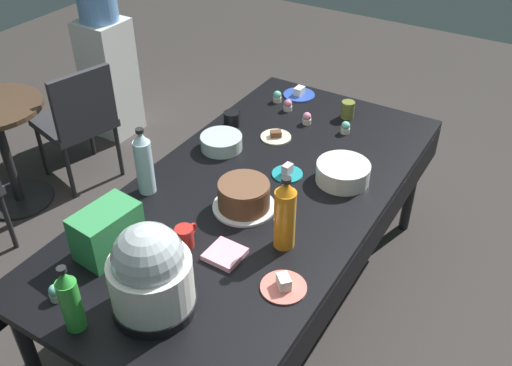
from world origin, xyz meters
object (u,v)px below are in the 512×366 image
(glass_salad_bowl, at_px, (221,142))
(round_cafe_table, at_px, (1,137))
(cupcake_mint, at_px, (277,97))
(cupcake_berry, at_px, (56,293))
(potluck_table, at_px, (256,202))
(coffee_mug_black, at_px, (232,119))
(cupcake_cocoa, at_px, (307,118))
(maroon_chair_right, at_px, (78,118))
(soda_bottle_water, at_px, (144,163))
(water_cooler, at_px, (107,61))
(dessert_plate_coral, at_px, (284,285))
(ceramic_snack_bowl, at_px, (343,173))
(slow_cooker, at_px, (150,273))
(dessert_plate_cream, at_px, (276,136))
(frosted_layer_cake, at_px, (244,196))
(coffee_mug_red, at_px, (185,237))
(soda_bottle_orange_juice, at_px, (285,215))
(dessert_plate_teal, at_px, (287,172))
(cupcake_lemon, at_px, (288,105))
(soda_carton, at_px, (107,231))
(dessert_plate_cobalt, at_px, (299,93))
(soda_bottle_lime_soda, at_px, (70,300))
(coffee_mug_olive, at_px, (348,109))

(glass_salad_bowl, relative_size, round_cafe_table, 0.30)
(cupcake_mint, relative_size, round_cafe_table, 0.09)
(glass_salad_bowl, distance_m, cupcake_berry, 1.17)
(potluck_table, relative_size, coffee_mug_black, 17.26)
(cupcake_cocoa, distance_m, maroon_chair_right, 1.57)
(soda_bottle_water, bearing_deg, water_cooler, 49.72)
(cupcake_cocoa, xyz_separation_m, maroon_chair_right, (-0.30, 1.51, -0.29))
(dessert_plate_coral, bearing_deg, cupcake_mint, 30.41)
(ceramic_snack_bowl, relative_size, water_cooler, 0.21)
(slow_cooker, xyz_separation_m, cupcake_mint, (1.61, 0.40, -0.14))
(potluck_table, relative_size, dessert_plate_cream, 13.46)
(frosted_layer_cake, distance_m, dessert_plate_cream, 0.62)
(coffee_mug_red, xyz_separation_m, maroon_chair_right, (0.84, 1.54, -0.30))
(cupcake_mint, bearing_deg, dessert_plate_cream, -151.48)
(soda_bottle_orange_juice, bearing_deg, glass_salad_bowl, 52.92)
(coffee_mug_red, bearing_deg, dessert_plate_teal, -9.88)
(cupcake_cocoa, relative_size, maroon_chair_right, 0.08)
(ceramic_snack_bowl, bearing_deg, cupcake_lemon, 49.35)
(dessert_plate_cream, relative_size, coffee_mug_red, 1.38)
(potluck_table, distance_m, cupcake_cocoa, 0.70)
(dessert_plate_teal, xyz_separation_m, soda_bottle_orange_juice, (-0.44, -0.23, 0.14))
(cupcake_berry, height_order, soda_carton, soda_carton)
(dessert_plate_cream, relative_size, dessert_plate_cobalt, 0.86)
(frosted_layer_cake, height_order, soda_bottle_lime_soda, soda_bottle_lime_soda)
(soda_bottle_water, bearing_deg, soda_carton, -160.91)
(potluck_table, relative_size, cupcake_cocoa, 32.59)
(dessert_plate_cream, height_order, water_cooler, water_cooler)
(cupcake_berry, xyz_separation_m, coffee_mug_olive, (1.81, -0.36, 0.02))
(cupcake_lemon, distance_m, soda_bottle_water, 1.04)
(round_cafe_table, bearing_deg, frosted_layer_cake, -92.43)
(round_cafe_table, bearing_deg, soda_bottle_orange_juice, -95.38)
(coffee_mug_olive, bearing_deg, dessert_plate_teal, 178.50)
(round_cafe_table, bearing_deg, cupcake_mint, -59.16)
(cupcake_berry, bearing_deg, glass_salad_bowl, 3.03)
(frosted_layer_cake, height_order, cupcake_berry, frosted_layer_cake)
(coffee_mug_black, bearing_deg, maroon_chair_right, 93.47)
(coffee_mug_red, bearing_deg, cupcake_berry, 154.61)
(dessert_plate_cobalt, bearing_deg, cupcake_berry, 179.87)
(dessert_plate_teal, bearing_deg, maroon_chair_right, 83.62)
(dessert_plate_coral, bearing_deg, soda_bottle_lime_soda, 135.02)
(maroon_chair_right, height_order, water_cooler, water_cooler)
(soda_bottle_water, distance_m, water_cooler, 1.95)
(slow_cooker, height_order, dessert_plate_teal, slow_cooker)
(ceramic_snack_bowl, distance_m, soda_bottle_orange_juice, 0.55)
(dessert_plate_coral, height_order, soda_bottle_lime_soda, soda_bottle_lime_soda)
(dessert_plate_coral, relative_size, soda_bottle_water, 0.53)
(cupcake_mint, xyz_separation_m, soda_bottle_water, (-1.08, 0.08, 0.12))
(cupcake_berry, distance_m, soda_bottle_orange_juice, 0.91)
(soda_carton, distance_m, water_cooler, 2.31)
(glass_salad_bowl, distance_m, dessert_plate_coral, 1.02)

